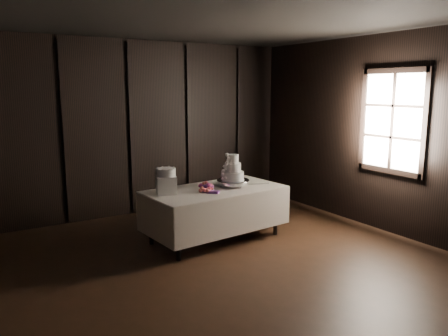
{
  "coord_description": "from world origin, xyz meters",
  "views": [
    {
      "loc": [
        -2.55,
        -3.72,
        2.19
      ],
      "look_at": [
        0.7,
        1.58,
        1.05
      ],
      "focal_mm": 35.0,
      "sensor_mm": 36.0,
      "label": 1
    }
  ],
  "objects_px": {
    "cake_stand": "(233,183)",
    "box_pedestal": "(166,185)",
    "wedding_cake": "(232,170)",
    "bouquet": "(205,188)",
    "small_cake": "(166,172)",
    "display_table": "(215,212)"
  },
  "relations": [
    {
      "from": "cake_stand",
      "to": "box_pedestal",
      "type": "xyz_separation_m",
      "value": [
        -1.05,
        0.06,
        0.08
      ]
    },
    {
      "from": "cake_stand",
      "to": "box_pedestal",
      "type": "height_order",
      "value": "box_pedestal"
    },
    {
      "from": "wedding_cake",
      "to": "bouquet",
      "type": "distance_m",
      "value": 0.54
    },
    {
      "from": "display_table",
      "to": "bouquet",
      "type": "height_order",
      "value": "bouquet"
    },
    {
      "from": "wedding_cake",
      "to": "small_cake",
      "type": "xyz_separation_m",
      "value": [
        -1.02,
        0.08,
        0.06
      ]
    },
    {
      "from": "bouquet",
      "to": "small_cake",
      "type": "distance_m",
      "value": 0.6
    },
    {
      "from": "wedding_cake",
      "to": "bouquet",
      "type": "bearing_deg",
      "value": -162.33
    },
    {
      "from": "cake_stand",
      "to": "wedding_cake",
      "type": "xyz_separation_m",
      "value": [
        -0.03,
        -0.02,
        0.2
      ]
    },
    {
      "from": "small_cake",
      "to": "cake_stand",
      "type": "bearing_deg",
      "value": -3.51
    },
    {
      "from": "bouquet",
      "to": "box_pedestal",
      "type": "relative_size",
      "value": 1.46
    },
    {
      "from": "display_table",
      "to": "bouquet",
      "type": "distance_m",
      "value": 0.46
    },
    {
      "from": "small_cake",
      "to": "bouquet",
      "type": "bearing_deg",
      "value": -18.95
    },
    {
      "from": "display_table",
      "to": "small_cake",
      "type": "distance_m",
      "value": 0.98
    },
    {
      "from": "display_table",
      "to": "box_pedestal",
      "type": "distance_m",
      "value": 0.87
    },
    {
      "from": "bouquet",
      "to": "box_pedestal",
      "type": "xyz_separation_m",
      "value": [
        -0.52,
        0.18,
        0.06
      ]
    },
    {
      "from": "box_pedestal",
      "to": "wedding_cake",
      "type": "bearing_deg",
      "value": -4.51
    },
    {
      "from": "wedding_cake",
      "to": "bouquet",
      "type": "height_order",
      "value": "wedding_cake"
    },
    {
      "from": "small_cake",
      "to": "box_pedestal",
      "type": "bearing_deg",
      "value": 0.0
    },
    {
      "from": "display_table",
      "to": "small_cake",
      "type": "xyz_separation_m",
      "value": [
        -0.73,
        0.09,
        0.65
      ]
    },
    {
      "from": "bouquet",
      "to": "wedding_cake",
      "type": "bearing_deg",
      "value": 10.91
    },
    {
      "from": "bouquet",
      "to": "display_table",
      "type": "bearing_deg",
      "value": 23.08
    },
    {
      "from": "cake_stand",
      "to": "bouquet",
      "type": "distance_m",
      "value": 0.54
    }
  ]
}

